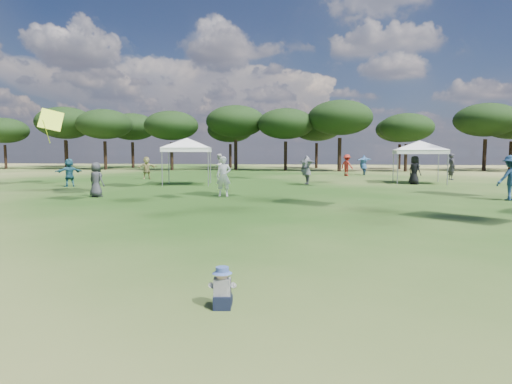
% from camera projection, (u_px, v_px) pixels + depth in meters
% --- Properties ---
extents(tree_line, '(108.78, 17.63, 7.77)m').
position_uv_depth(tree_line, '(331.00, 122.00, 48.89)').
color(tree_line, black).
rests_on(tree_line, ground).
extents(tent_left, '(5.67, 5.67, 3.16)m').
position_uv_depth(tent_left, '(187.00, 140.00, 26.12)').
color(tent_left, gray).
rests_on(tent_left, ground).
extents(tent_right, '(6.19, 6.19, 3.04)m').
position_uv_depth(tent_right, '(420.00, 143.00, 27.44)').
color(tent_right, gray).
rests_on(tent_right, ground).
extents(toddler, '(0.37, 0.40, 0.53)m').
position_uv_depth(toddler, '(222.00, 289.00, 5.40)').
color(toddler, black).
rests_on(toddler, ground).
extents(festival_crowd, '(30.10, 22.51, 1.92)m').
position_uv_depth(festival_crowd, '(321.00, 169.00, 28.45)').
color(festival_crowd, '#333237').
rests_on(festival_crowd, ground).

